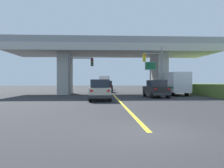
% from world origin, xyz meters
% --- Properties ---
extents(ground, '(160.00, 160.00, 0.00)m').
position_xyz_m(ground, '(0.00, 24.90, 0.00)').
color(ground, '#2B2B2D').
extents(overpass_bridge, '(29.66, 8.48, 7.88)m').
position_xyz_m(overpass_bridge, '(0.00, 24.90, 5.60)').
color(overpass_bridge, '#B7B5AD').
rests_on(overpass_bridge, ground).
extents(lane_divider_stripe, '(0.20, 22.41, 0.01)m').
position_xyz_m(lane_divider_stripe, '(0.00, 11.21, 0.00)').
color(lane_divider_stripe, yellow).
rests_on(lane_divider_stripe, ground).
extents(suv_lead, '(2.03, 4.71, 2.02)m').
position_xyz_m(suv_lead, '(-1.81, 13.44, 1.02)').
color(suv_lead, '#B7B29E').
rests_on(suv_lead, ground).
extents(suv_crossing, '(2.26, 4.55, 2.02)m').
position_xyz_m(suv_crossing, '(4.63, 17.20, 1.01)').
color(suv_crossing, black).
rests_on(suv_crossing, ground).
extents(box_truck, '(2.33, 7.22, 3.04)m').
position_xyz_m(box_truck, '(8.21, 21.52, 1.61)').
color(box_truck, silver).
rests_on(box_truck, ground).
extents(sedan_oncoming, '(1.86, 4.52, 2.02)m').
position_xyz_m(sedan_oncoming, '(-0.69, 30.21, 1.01)').
color(sedan_oncoming, black).
rests_on(sedan_oncoming, ground).
extents(traffic_signal_nearside, '(2.36, 0.36, 6.04)m').
position_xyz_m(traffic_signal_nearside, '(4.83, 18.05, 3.72)').
color(traffic_signal_nearside, slate).
rests_on(traffic_signal_nearside, ground).
extents(traffic_signal_farside, '(2.99, 0.36, 5.27)m').
position_xyz_m(traffic_signal_farside, '(-4.53, 18.58, 3.38)').
color(traffic_signal_farside, '#56595E').
rests_on(traffic_signal_farside, ground).
extents(highway_sign, '(1.54, 0.17, 4.79)m').
position_xyz_m(highway_sign, '(5.23, 22.61, 3.52)').
color(highway_sign, '#56595E').
rests_on(highway_sign, ground).
extents(semi_truck_distant, '(2.33, 6.87, 3.13)m').
position_xyz_m(semi_truck_distant, '(-1.01, 43.67, 1.64)').
color(semi_truck_distant, red).
rests_on(semi_truck_distant, ground).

